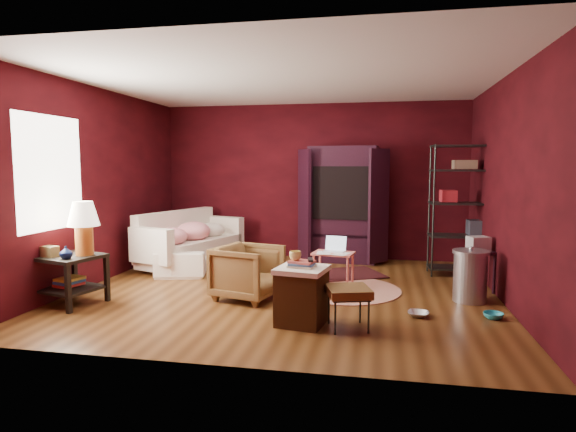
% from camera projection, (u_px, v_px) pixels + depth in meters
% --- Properties ---
extents(room, '(5.54, 5.04, 2.84)m').
position_uv_depth(room, '(282.00, 187.00, 6.35)').
color(room, brown).
rests_on(room, ground).
extents(sofa, '(0.98, 1.99, 0.75)m').
position_uv_depth(sofa, '(188.00, 244.00, 8.04)').
color(sofa, white).
rests_on(sofa, ground).
extents(armchair, '(0.85, 0.88, 0.75)m').
position_uv_depth(armchair, '(248.00, 270.00, 6.09)').
color(armchair, black).
rests_on(armchair, ground).
extents(pet_bowl_steel, '(0.24, 0.10, 0.23)m').
position_uv_depth(pet_bowl_steel, '(419.00, 306.00, 5.39)').
color(pet_bowl_steel, silver).
rests_on(pet_bowl_steel, ground).
extents(pet_bowl_turquoise, '(0.22, 0.10, 0.22)m').
position_uv_depth(pet_bowl_turquoise, '(494.00, 309.00, 5.31)').
color(pet_bowl_turquoise, '#27A3B6').
rests_on(pet_bowl_turquoise, ground).
extents(vase, '(0.18, 0.18, 0.15)m').
position_uv_depth(vase, '(66.00, 253.00, 5.61)').
color(vase, '#0E1B47').
rests_on(vase, side_table).
extents(mug, '(0.14, 0.12, 0.13)m').
position_uv_depth(mug, '(295.00, 254.00, 5.09)').
color(mug, '#E7D571').
rests_on(mug, hamper).
extents(side_table, '(0.78, 0.78, 1.26)m').
position_uv_depth(side_table, '(77.00, 243.00, 5.84)').
color(side_table, black).
rests_on(side_table, ground).
extents(sofa_cushions, '(1.36, 2.16, 0.84)m').
position_uv_depth(sofa_cushions, '(188.00, 242.00, 8.08)').
color(sofa_cushions, white).
rests_on(sofa_cushions, sofa).
extents(hamper, '(0.58, 0.58, 0.71)m').
position_uv_depth(hamper, '(302.00, 295.00, 5.12)').
color(hamper, '#42250F').
rests_on(hamper, ground).
extents(footstool, '(0.53, 0.53, 0.44)m').
position_uv_depth(footstool, '(348.00, 293.00, 4.97)').
color(footstool, black).
rests_on(footstool, ground).
extents(rug_round, '(1.85, 1.85, 0.01)m').
position_uv_depth(rug_round, '(344.00, 289.00, 6.55)').
color(rug_round, beige).
rests_on(rug_round, ground).
extents(rug_oriental, '(1.52, 1.35, 0.01)m').
position_uv_depth(rug_oriental, '(339.00, 274.00, 7.43)').
color(rug_oriental, '#501519').
rests_on(rug_oriental, ground).
extents(laptop_desk, '(0.61, 0.50, 0.69)m').
position_uv_depth(laptop_desk, '(334.00, 256.00, 6.76)').
color(laptop_desk, '#FF7F74').
rests_on(laptop_desk, ground).
extents(tv_armoire, '(1.59, 0.91, 2.02)m').
position_uv_depth(tv_armoire, '(343.00, 202.00, 8.45)').
color(tv_armoire, black).
rests_on(tv_armoire, ground).
extents(wire_shelving, '(1.00, 0.49, 2.00)m').
position_uv_depth(wire_shelving, '(464.00, 204.00, 7.34)').
color(wire_shelving, '#2C3531').
rests_on(wire_shelving, ground).
extents(small_stand, '(0.48, 0.48, 0.75)m').
position_uv_depth(small_stand, '(478.00, 250.00, 6.43)').
color(small_stand, black).
rests_on(small_stand, ground).
extents(trash_can, '(0.47, 0.47, 0.69)m').
position_uv_depth(trash_can, '(470.00, 276.00, 5.98)').
color(trash_can, '#B8B8C0').
rests_on(trash_can, ground).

